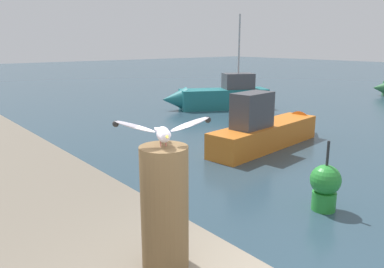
% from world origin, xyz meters
% --- Properties ---
extents(mooring_post, '(0.34, 0.34, 0.91)m').
position_xyz_m(mooring_post, '(-0.99, -0.59, 1.90)').
color(mooring_post, brown).
rests_on(mooring_post, harbor_quay).
extents(seagull, '(0.40, 0.63, 0.20)m').
position_xyz_m(seagull, '(-0.99, -0.59, 2.46)').
color(seagull, '#C66860').
rests_on(seagull, mooring_post).
extents(boat_orange, '(1.54, 5.10, 1.74)m').
position_xyz_m(boat_orange, '(-6.09, 6.83, 0.51)').
color(boat_orange, orange).
rests_on(boat_orange, ground_plane).
extents(boat_teal, '(3.27, 4.91, 4.33)m').
position_xyz_m(boat_teal, '(-11.98, 10.08, 0.58)').
color(boat_teal, '#1E7075').
rests_on(boat_teal, ground_plane).
extents(channel_buoy, '(0.56, 0.56, 1.33)m').
position_xyz_m(channel_buoy, '(-2.50, 4.05, 0.48)').
color(channel_buoy, green).
rests_on(channel_buoy, ground_plane).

